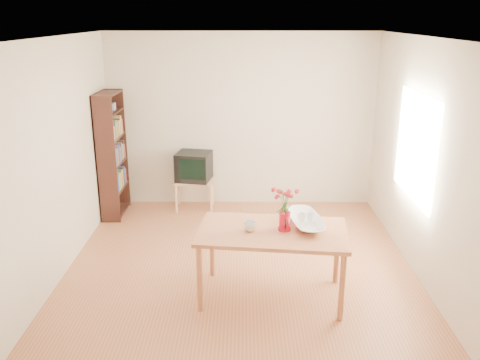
{
  "coord_description": "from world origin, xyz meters",
  "views": [
    {
      "loc": [
        0.04,
        -5.27,
        2.82
      ],
      "look_at": [
        0.0,
        0.3,
        1.0
      ],
      "focal_mm": 38.0,
      "sensor_mm": 36.0,
      "label": 1
    }
  ],
  "objects_px": {
    "mug": "(250,226)",
    "table": "(272,237)",
    "pitcher": "(285,222)",
    "television": "(194,166)",
    "bowl": "(306,204)"
  },
  "relations": [
    {
      "from": "bowl",
      "to": "mug",
      "type": "bearing_deg",
      "value": -162.78
    },
    {
      "from": "television",
      "to": "mug",
      "type": "bearing_deg",
      "value": -62.45
    },
    {
      "from": "pitcher",
      "to": "bowl",
      "type": "height_order",
      "value": "bowl"
    },
    {
      "from": "table",
      "to": "mug",
      "type": "relative_size",
      "value": 12.34
    },
    {
      "from": "mug",
      "to": "table",
      "type": "bearing_deg",
      "value": 173.7
    },
    {
      "from": "table",
      "to": "pitcher",
      "type": "xyz_separation_m",
      "value": [
        0.12,
        0.01,
        0.16
      ]
    },
    {
      "from": "pitcher",
      "to": "television",
      "type": "relative_size",
      "value": 0.37
    },
    {
      "from": "mug",
      "to": "television",
      "type": "xyz_separation_m",
      "value": [
        -0.81,
        2.57,
        -0.13
      ]
    },
    {
      "from": "pitcher",
      "to": "bowl",
      "type": "relative_size",
      "value": 0.44
    },
    {
      "from": "pitcher",
      "to": "television",
      "type": "distance_m",
      "value": 2.79
    },
    {
      "from": "mug",
      "to": "television",
      "type": "bearing_deg",
      "value": -84.27
    },
    {
      "from": "bowl",
      "to": "television",
      "type": "distance_m",
      "value": 2.78
    },
    {
      "from": "bowl",
      "to": "table",
      "type": "bearing_deg",
      "value": -155.76
    },
    {
      "from": "bowl",
      "to": "pitcher",
      "type": "bearing_deg",
      "value": -147.23
    },
    {
      "from": "table",
      "to": "pitcher",
      "type": "distance_m",
      "value": 0.2
    }
  ]
}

